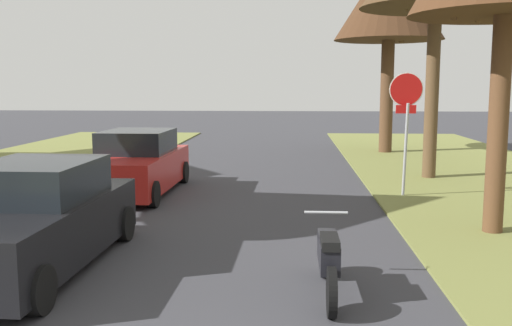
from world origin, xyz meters
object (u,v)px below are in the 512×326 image
at_px(stop_sign_far, 406,107).
at_px(parked_motorcycle, 328,259).
at_px(parked_sedan_red, 136,165).
at_px(parked_sedan_black, 33,220).

bearing_deg(stop_sign_far, parked_motorcycle, -108.28).
xyz_separation_m(parked_sedan_red, parked_motorcycle, (4.39, -6.92, -0.24)).
xyz_separation_m(stop_sign_far, parked_sedan_black, (-6.52, -5.91, -1.46)).
height_order(parked_sedan_red, parked_motorcycle, parked_sedan_red).
relative_size(parked_sedan_red, parked_motorcycle, 2.16).
distance_m(parked_sedan_red, parked_motorcycle, 8.20).
relative_size(parked_sedan_black, parked_motorcycle, 2.16).
distance_m(parked_sedan_black, parked_sedan_red, 6.06).
bearing_deg(stop_sign_far, parked_sedan_black, -137.83).
xyz_separation_m(stop_sign_far, parked_motorcycle, (-2.24, -6.77, -1.70)).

